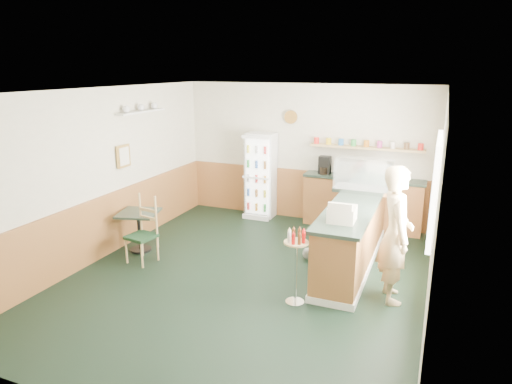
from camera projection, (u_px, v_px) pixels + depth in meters
The scene contains 13 objects.
ground at pixel (246, 277), 6.74m from camera, with size 6.00×6.00×0.00m, color black.
room_envelope at pixel (251, 165), 7.07m from camera, with size 5.04×6.02×2.72m.
service_counter at pixel (353, 236), 7.08m from camera, with size 0.68×3.01×1.01m.
back_counter at pixel (362, 200), 8.66m from camera, with size 2.24×0.42×1.69m.
drinks_fridge at pixel (260, 176), 9.26m from camera, with size 0.57×0.51×1.73m.
display_case at pixel (364, 176), 7.50m from camera, with size 0.93×0.48×0.53m.
cash_register at pixel (342, 214), 6.07m from camera, with size 0.35×0.37×0.20m, color beige.
shopkeeper at pixel (396, 235), 5.88m from camera, with size 0.61×0.44×1.82m, color tan.
condiment_stand at pixel (296, 255), 5.84m from camera, with size 0.32×0.32×1.00m.
newspaper_rack at pixel (334, 227), 7.42m from camera, with size 0.09×0.45×0.53m.
cafe_table at pixel (139, 224), 7.59m from camera, with size 0.76×0.76×0.68m.
cafe_chair at pixel (144, 227), 7.21m from camera, with size 0.46×0.46×1.07m.
dog_doorstop at pixel (308, 253), 7.33m from camera, with size 0.19×0.24×0.23m.
Camera 1 is at (2.47, -5.65, 3.01)m, focal length 32.00 mm.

